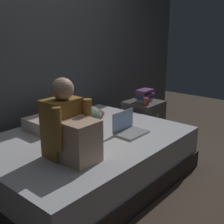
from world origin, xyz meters
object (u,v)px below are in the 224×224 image
(pillow, at_px, (54,121))
(book_stack, at_px, (145,95))
(bed, at_px, (86,158))
(person_sitting, at_px, (69,128))
(clothes_pile, at_px, (92,114))
(nightstand, at_px, (143,120))
(mug, at_px, (146,101))
(laptop, at_px, (128,128))

(pillow, height_order, book_stack, book_stack)
(bed, distance_m, book_stack, 1.40)
(person_sitting, relative_size, clothes_pile, 1.92)
(nightstand, xyz_separation_m, pillow, (-1.32, 0.26, 0.26))
(person_sitting, height_order, clothes_pile, person_sitting)
(person_sitting, relative_size, mug, 7.28)
(bed, xyz_separation_m, book_stack, (1.33, 0.21, 0.38))
(mug, bearing_deg, nightstand, 42.69)
(book_stack, bearing_deg, clothes_pile, 171.87)
(nightstand, relative_size, clothes_pile, 1.55)
(person_sitting, height_order, book_stack, person_sitting)
(laptop, relative_size, pillow, 0.57)
(person_sitting, xyz_separation_m, laptop, (0.75, -0.02, -0.20))
(bed, bearing_deg, book_stack, 8.87)
(nightstand, height_order, book_stack, book_stack)
(nightstand, xyz_separation_m, mug, (-0.13, -0.12, 0.31))
(person_sitting, distance_m, clothes_pile, 1.04)
(bed, bearing_deg, clothes_pile, 36.86)
(book_stack, height_order, clothes_pile, book_stack)
(clothes_pile, bearing_deg, mug, -19.65)
(pillow, bearing_deg, nightstand, -10.94)
(person_sitting, relative_size, book_stack, 2.73)
(bed, bearing_deg, mug, 3.64)
(laptop, bearing_deg, pillow, 117.36)
(person_sitting, xyz_separation_m, book_stack, (1.73, 0.45, -0.10))
(bed, distance_m, person_sitting, 0.67)
(bed, relative_size, nightstand, 3.79)
(bed, distance_m, mug, 1.22)
(person_sitting, bearing_deg, mug, 11.35)
(pillow, distance_m, mug, 1.25)
(pillow, height_order, clothes_pile, same)
(person_sitting, xyz_separation_m, pillow, (0.38, 0.69, -0.19))
(nightstand, distance_m, book_stack, 0.35)
(laptop, relative_size, mug, 3.56)
(person_sitting, height_order, pillow, person_sitting)
(laptop, xyz_separation_m, clothes_pile, (0.10, 0.60, 0.00))
(pillow, height_order, mug, mug)
(nightstand, relative_size, laptop, 1.65)
(bed, xyz_separation_m, person_sitting, (-0.40, -0.24, 0.48))
(laptop, bearing_deg, nightstand, 25.77)
(nightstand, height_order, person_sitting, person_sitting)
(bed, height_order, person_sitting, person_sitting)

